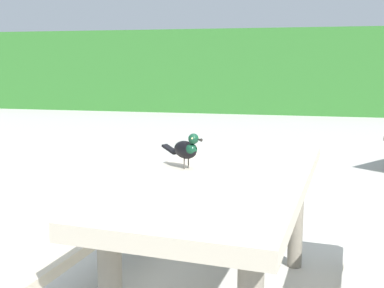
# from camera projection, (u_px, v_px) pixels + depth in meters

# --- Properties ---
(hedge_wall) EXTENTS (28.00, 2.18, 2.08)m
(hedge_wall) POSITION_uv_depth(u_px,v_px,m) (295.00, 71.00, 12.37)
(hedge_wall) COLOR #2D6B28
(hedge_wall) RESTS_ON ground
(picnic_table_foreground) EXTENTS (1.84, 1.87, 0.74)m
(picnic_table_foreground) POSITION_uv_depth(u_px,v_px,m) (226.00, 209.00, 2.33)
(picnic_table_foreground) COLOR #B2A893
(picnic_table_foreground) RESTS_ON ground
(bird_grackle) EXTENTS (0.25, 0.18, 0.18)m
(bird_grackle) POSITION_uv_depth(u_px,v_px,m) (187.00, 149.00, 2.37)
(bird_grackle) COLOR black
(bird_grackle) RESTS_ON picnic_table_foreground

